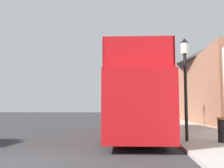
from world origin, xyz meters
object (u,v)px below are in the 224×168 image
Objects in this scene: lamp_post_nearest at (185,69)px; lamp_post_third at (154,89)px; lamp_post_second at (164,82)px; tour_bus at (133,102)px; litter_bin at (224,129)px; parked_car_ahead_of_bus at (142,117)px.

lamp_post_nearest is 17.42m from lamp_post_third.
lamp_post_nearest is 0.90× the size of lamp_post_second.
tour_bus is at bearing -98.58° from lamp_post_third.
tour_bus is at bearing 137.17° from litter_bin.
tour_bus is 4.01m from lamp_post_nearest.
tour_bus is 2.38× the size of lamp_post_second.
parked_car_ahead_of_bus is 13.15m from litter_bin.
lamp_post_third is at bearing 90.21° from lamp_post_nearest.
lamp_post_third reaches higher than lamp_post_nearest.
tour_bus is at bearing -111.74° from lamp_post_second.
tour_bus reaches higher than litter_bin.
lamp_post_second is 9.51m from litter_bin.
lamp_post_nearest reaches higher than litter_bin.
lamp_post_nearest is 0.86× the size of lamp_post_third.
litter_bin is (1.45, -17.70, -2.91)m from lamp_post_third.
parked_car_ahead_of_bus is 0.93× the size of lamp_post_second.
tour_bus is 9.56m from parked_car_ahead_of_bus.
litter_bin is at bearing -11.75° from lamp_post_nearest.
tour_bus is at bearing -95.53° from parked_car_ahead_of_bus.
lamp_post_second is at bearing -89.43° from lamp_post_third.
tour_bus is 2.54× the size of parked_car_ahead_of_bus.
litter_bin is (1.38, -0.29, -2.49)m from lamp_post_nearest.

